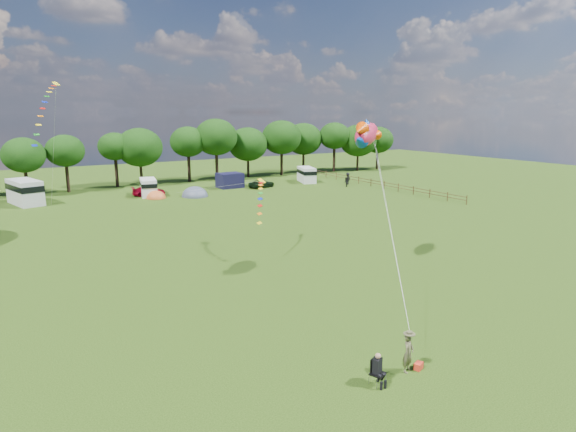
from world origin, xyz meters
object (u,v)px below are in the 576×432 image
campervan_b (25,191)px  camp_chair (377,365)px  tent_orange (156,198)px  campervan_c (148,187)px  campervan_d (306,174)px  kite_flyer (408,353)px  fish_kite (365,134)px  walker_b (348,179)px  car_c (149,191)px  tent_greyblue (195,196)px  walker_a (346,182)px  car_d (262,184)px

campervan_b → camp_chair: campervan_b is taller
campervan_b → tent_orange: size_ratio=2.35×
campervan_b → campervan_c: size_ratio=1.32×
campervan_b → campervan_d: campervan_b is taller
kite_flyer → fish_kite: fish_kite is taller
campervan_d → walker_b: size_ratio=2.87×
tent_orange → car_c: bearing=95.3°
tent_greyblue → campervan_c: bearing=144.3°
campervan_b → walker_b: (45.01, -7.50, -0.70)m
car_c → walker_a: bearing=-98.0°
fish_kite → kite_flyer: bearing=-154.8°
car_c → fish_kite: fish_kite is taller
campervan_d → walker_a: 7.94m
campervan_b → tent_greyblue: campervan_b is taller
walker_b → tent_orange: bearing=-18.8°
kite_flyer → walker_b: 56.85m
campervan_c → walker_b: bearing=-89.6°
kite_flyer → camp_chair: (-1.87, -0.06, -0.03)m
campervan_b → campervan_c: campervan_b is taller
car_c → tent_greyblue: (5.24, -3.90, -0.62)m
tent_greyblue → walker_b: (24.84, -1.99, 0.92)m
campervan_c → tent_greyblue: 6.62m
car_d → campervan_c: bearing=66.7°
campervan_b → kite_flyer: (12.11, -53.86, -0.75)m
tent_orange → campervan_c: bearing=96.5°
car_c → tent_greyblue: tent_greyblue is taller
tent_greyblue → kite_flyer: bearing=-99.5°
campervan_c → fish_kite: size_ratio=1.26×
car_c → fish_kite: 41.51m
fish_kite → walker_a: (23.80, 32.43, -9.05)m
campervan_c → tent_orange: bearing=-162.2°
fish_kite → walker_b: bearing=19.6°
car_d → campervan_d: bearing=-99.3°
camp_chair → campervan_b: bearing=77.8°
campervan_b → tent_greyblue: (20.17, -5.51, -1.62)m
kite_flyer → camp_chair: bearing=159.2°
campervan_b → tent_orange: bearing=-120.0°
car_c → walker_a: size_ratio=2.83×
car_d → campervan_d: campervan_d is taller
kite_flyer → walker_b: bearing=32.0°
car_c → tent_orange: size_ratio=1.49×
car_d → campervan_b: campervan_b is taller
tent_orange → walker_a: (27.99, -5.17, 0.73)m
campervan_c → campervan_d: campervan_d is taller
fish_kite → walker_b: (25.63, 34.35, -8.86)m
tent_greyblue → tent_orange: bearing=165.8°
fish_kite → walker_b: size_ratio=2.14×
campervan_d → fish_kite: (-21.50, -40.01, 8.49)m
kite_flyer → campervan_c: bearing=64.3°
kite_flyer → walker_a: 54.23m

